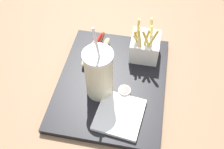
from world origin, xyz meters
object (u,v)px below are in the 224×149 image
(ketchup_cup_1, at_px, (124,91))
(napkin_stack, at_px, (120,115))
(fries_basket, at_px, (145,46))
(soda_cup, at_px, (99,74))
(hot_dog_1, at_px, (96,50))

(ketchup_cup_1, xyz_separation_m, napkin_stack, (0.08, -0.00, -0.00))
(fries_basket, bearing_deg, soda_cup, -32.75)
(fries_basket, distance_m, napkin_stack, 0.27)
(soda_cup, bearing_deg, fries_basket, 147.25)
(soda_cup, distance_m, napkin_stack, 0.13)
(hot_dog_1, xyz_separation_m, napkin_stack, (0.22, 0.12, -0.02))
(fries_basket, relative_size, hot_dog_1, 0.95)
(napkin_stack, bearing_deg, fries_basket, 170.67)
(soda_cup, distance_m, hot_dog_1, 0.17)
(fries_basket, xyz_separation_m, ketchup_cup_1, (0.18, -0.04, -0.03))
(hot_dog_1, height_order, napkin_stack, hot_dog_1)
(fries_basket, xyz_separation_m, napkin_stack, (0.26, -0.04, -0.03))
(hot_dog_1, bearing_deg, ketchup_cup_1, 40.68)
(napkin_stack, bearing_deg, ketchup_cup_1, 178.98)
(soda_cup, relative_size, hot_dog_1, 1.58)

